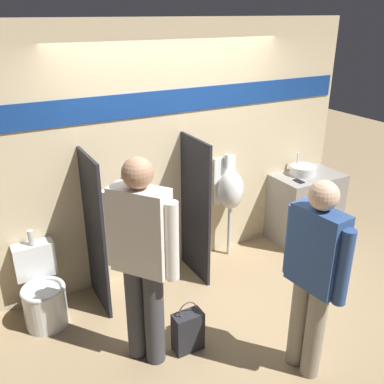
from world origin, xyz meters
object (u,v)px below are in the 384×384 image
object	(u,v)px
toilet	(43,294)
shopping_bag	(188,331)
sink_basin	(303,170)
urinal_far	(230,190)
cell_phone	(299,181)
urinal_near_counter	(142,210)
person_in_vest	(314,273)
person_with_lanyard	(142,256)

from	to	relation	value
toilet	shopping_bag	size ratio (longest dim) A/B	1.76
sink_basin	shopping_bag	xyz separation A→B (m)	(-2.23, -1.10, -0.74)
urinal_far	shopping_bag	world-z (taller)	urinal_far
cell_phone	urinal_near_counter	world-z (taller)	urinal_near_counter
shopping_bag	person_in_vest	bearing A→B (deg)	-41.27
person_with_lanyard	shopping_bag	bearing A→B (deg)	-142.77
sink_basin	cell_phone	world-z (taller)	sink_basin
urinal_far	cell_phone	bearing A→B (deg)	-16.02
urinal_far	person_with_lanyard	size ratio (longest dim) A/B	0.69
person_with_lanyard	person_in_vest	bearing A→B (deg)	-161.56
sink_basin	cell_phone	size ratio (longest dim) A/B	2.31
sink_basin	person_in_vest	distance (m)	2.30
urinal_near_counter	urinal_far	bearing A→B (deg)	0.00
urinal_near_counter	toilet	distance (m)	1.24
sink_basin	urinal_near_counter	world-z (taller)	urinal_near_counter
urinal_far	shopping_bag	xyz separation A→B (m)	(-1.20, -1.18, -0.65)
cell_phone	person_with_lanyard	distance (m)	2.52
person_with_lanyard	urinal_near_counter	bearing A→B (deg)	-59.44
toilet	person_with_lanyard	xyz separation A→B (m)	(0.66, -0.91, 0.70)
urinal_far	urinal_near_counter	bearing A→B (deg)	180.00
toilet	person_in_vest	distance (m)	2.48
cell_phone	urinal_near_counter	distance (m)	1.94
urinal_near_counter	shopping_bag	distance (m)	1.35
urinal_far	toilet	distance (m)	2.28
cell_phone	sink_basin	bearing A→B (deg)	37.85
urinal_near_counter	shopping_bag	size ratio (longest dim) A/B	2.52
sink_basin	person_in_vest	world-z (taller)	person_in_vest
urinal_near_counter	person_in_vest	world-z (taller)	person_in_vest
toilet	shopping_bag	bearing A→B (deg)	-44.91
toilet	person_with_lanyard	distance (m)	1.33
person_in_vest	shopping_bag	world-z (taller)	person_in_vest
urinal_far	toilet	xyz separation A→B (m)	(-2.21, -0.17, -0.55)
sink_basin	person_with_lanyard	bearing A→B (deg)	-158.74
urinal_near_counter	urinal_far	xyz separation A→B (m)	(1.10, 0.00, 0.00)
urinal_far	person_with_lanyard	bearing A→B (deg)	-145.11
sink_basin	urinal_far	world-z (taller)	urinal_far
urinal_far	shopping_bag	distance (m)	1.80
shopping_bag	urinal_far	bearing A→B (deg)	44.50
urinal_near_counter	urinal_far	distance (m)	1.10
urinal_near_counter	sink_basin	bearing A→B (deg)	-2.00
urinal_far	shopping_bag	bearing A→B (deg)	-135.50
cell_phone	shopping_bag	distance (m)	2.33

